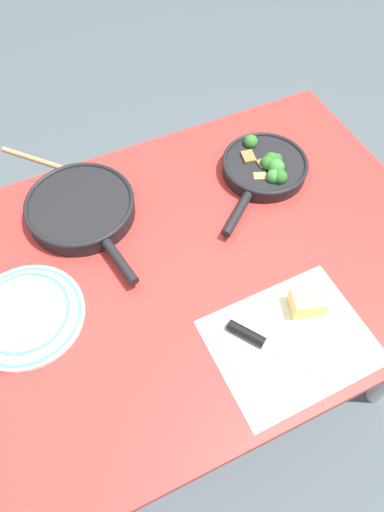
{
  "coord_description": "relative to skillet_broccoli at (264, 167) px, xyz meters",
  "views": [
    {
      "loc": [
        -0.25,
        -0.53,
        1.65
      ],
      "look_at": [
        0.0,
        0.0,
        0.77
      ],
      "focal_mm": 32.0,
      "sensor_mm": 36.0,
      "label": 1
    }
  ],
  "objects": [
    {
      "name": "dinner_plate_stack",
      "position": [
        -0.68,
        -0.15,
        -0.01
      ],
      "size": [
        0.26,
        0.26,
        0.03
      ],
      "color": "white",
      "rests_on": "dining_table_red"
    },
    {
      "name": "parchment_sheet",
      "position": [
        -0.19,
        -0.45,
        -0.03
      ],
      "size": [
        0.33,
        0.27,
        0.0
      ],
      "color": "beige",
      "rests_on": "dining_table_red"
    },
    {
      "name": "skillet_broccoli",
      "position": [
        0.0,
        0.0,
        0.0
      ],
      "size": [
        0.32,
        0.28,
        0.07
      ],
      "rotation": [
        0.0,
        0.0,
        3.81
      ],
      "color": "black",
      "rests_on": "dining_table_red"
    },
    {
      "name": "wooden_spoon",
      "position": [
        -0.47,
        0.23,
        -0.02
      ],
      "size": [
        0.25,
        0.27,
        0.02
      ],
      "rotation": [
        0.0,
        0.0,
        5.45
      ],
      "color": "#A87A4C",
      "rests_on": "dining_table_red"
    },
    {
      "name": "skillet_eggs",
      "position": [
        -0.49,
        0.07,
        -0.0
      ],
      "size": [
        0.27,
        0.4,
        0.05
      ],
      "rotation": [
        0.0,
        0.0,
        4.88
      ],
      "color": "black",
      "rests_on": "dining_table_red"
    },
    {
      "name": "cheese_block",
      "position": [
        -0.12,
        -0.39,
        -0.0
      ],
      "size": [
        0.09,
        0.08,
        0.05
      ],
      "color": "#EACC66",
      "rests_on": "dining_table_red"
    },
    {
      "name": "ground_plane",
      "position": [
        -0.29,
        -0.17,
        -0.77
      ],
      "size": [
        14.0,
        14.0,
        0.0
      ],
      "primitive_type": "plane",
      "color": "#424C51"
    },
    {
      "name": "dining_table_red",
      "position": [
        -0.29,
        -0.17,
        -0.11
      ],
      "size": [
        1.22,
        0.85,
        0.75
      ],
      "color": "#B72D28",
      "rests_on": "ground_plane"
    },
    {
      "name": "grater_knife",
      "position": [
        -0.25,
        -0.43,
        -0.02
      ],
      "size": [
        0.15,
        0.21,
        0.02
      ],
      "rotation": [
        0.0,
        0.0,
        5.31
      ],
      "color": "silver",
      "rests_on": "dining_table_red"
    }
  ]
}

